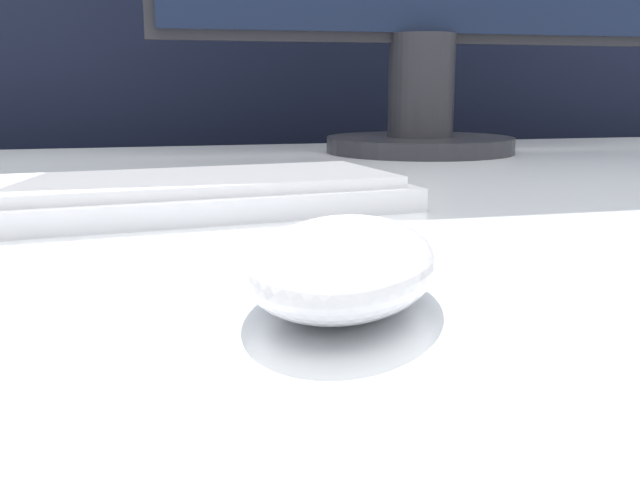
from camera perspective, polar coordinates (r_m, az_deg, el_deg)
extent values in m
cube|color=black|center=(1.23, -9.50, 3.59)|extent=(5.00, 0.03, 1.31)
ellipsoid|color=white|center=(0.30, 1.82, -1.77)|extent=(0.12, 0.15, 0.03)
cube|color=white|center=(0.52, -14.40, 2.80)|extent=(0.40, 0.18, 0.02)
cube|color=silver|center=(0.52, -14.47, 4.11)|extent=(0.37, 0.16, 0.01)
cylinder|color=#28282D|center=(0.98, 7.60, 7.22)|extent=(0.24, 0.24, 0.02)
cylinder|color=#28282D|center=(0.97, 7.72, 11.56)|extent=(0.08, 0.08, 0.13)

